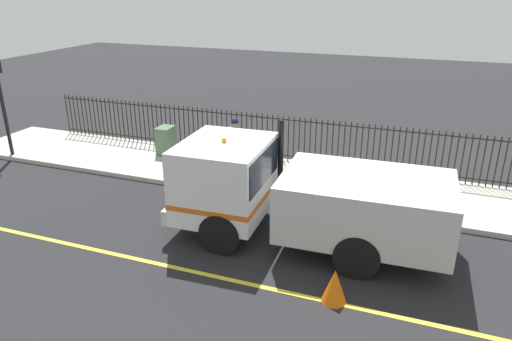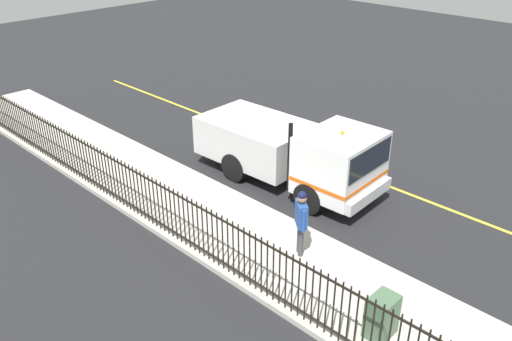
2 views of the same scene
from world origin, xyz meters
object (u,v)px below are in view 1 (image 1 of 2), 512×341
Objects in this scene: traffic_cone at (335,286)px; work_truck at (290,190)px; worker_standing at (235,141)px; utility_cabinet at (166,140)px.

work_truck is at bearing 37.26° from traffic_cone.
traffic_cone is at bearing -144.91° from work_truck.
work_truck reaches higher than worker_standing.
worker_standing reaches higher than utility_cabinet.
traffic_cone is at bearing -129.78° from utility_cabinet.
worker_standing is at bearing 39.32° from work_truck.
utility_cabinet is 9.21m from traffic_cone.
traffic_cone is (-5.89, -7.08, -0.27)m from utility_cabinet.
worker_standing is 3.24m from utility_cabinet.
work_truck is 2.65m from traffic_cone.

